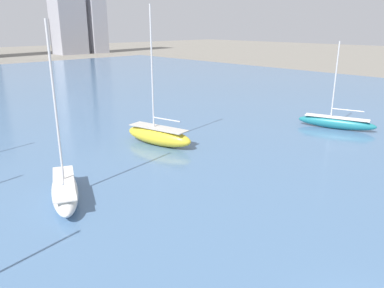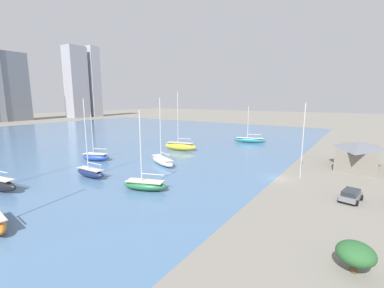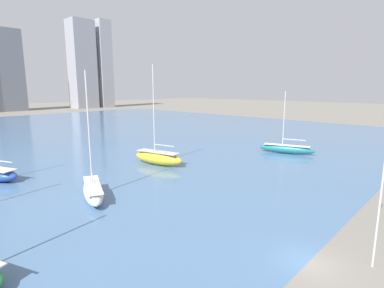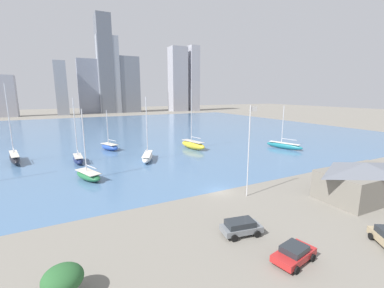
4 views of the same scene
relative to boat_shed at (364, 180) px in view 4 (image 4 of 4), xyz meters
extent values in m
plane|color=gray|center=(-17.00, 11.41, -2.58)|extent=(500.00, 500.00, 0.00)
cube|color=#4C7099|center=(-17.00, 81.41, -2.58)|extent=(180.00, 140.00, 0.00)
cube|color=slate|center=(0.00, 0.00, -0.57)|extent=(13.19, 7.36, 4.01)
pyramid|color=slate|center=(0.00, 0.00, 2.01)|extent=(13.19, 7.36, 1.15)
cylinder|color=silver|center=(-14.42, 8.00, 3.96)|extent=(0.14, 0.14, 13.07)
cube|color=white|center=(-13.80, 8.00, 9.99)|extent=(1.10, 0.03, 0.70)
ellipsoid|color=#285B2D|center=(-38.49, -0.87, -0.95)|extent=(2.87, 2.87, 1.75)
cube|color=#9E9EA8|center=(-67.33, 178.90, 10.29)|extent=(14.21, 8.66, 25.74)
cube|color=#8E939E|center=(-34.39, 179.08, 15.39)|extent=(7.49, 7.89, 35.94)
cube|color=gray|center=(-15.53, 185.63, 16.85)|extent=(15.94, 7.04, 38.87)
cube|color=slate|center=(-3.85, 186.30, 32.59)|extent=(10.29, 14.60, 70.34)
cube|color=#8E939E|center=(-1.97, 182.95, 25.16)|extent=(15.22, 7.52, 55.47)
cube|color=slate|center=(13.30, 185.67, 18.43)|extent=(14.94, 11.75, 42.03)
cube|color=#9E9EA8|center=(52.59, 179.19, 23.10)|extent=(13.54, 11.15, 51.36)
cube|color=#A8A8B2|center=(66.17, 180.16, 23.96)|extent=(7.98, 13.80, 53.09)
ellipsoid|color=#19234C|center=(-34.80, 38.91, -1.78)|extent=(2.06, 6.89, 1.58)
cube|color=#BCB7AD|center=(-34.80, 38.91, -1.04)|extent=(1.69, 5.65, 0.10)
cube|color=#2D2D33|center=(-34.80, 38.91, -2.22)|extent=(0.18, 1.24, 0.71)
cylinder|color=silver|center=(-34.81, 39.43, 5.11)|extent=(0.18, 0.18, 12.21)
cylinder|color=silver|center=(-34.77, 37.59, 0.11)|extent=(0.21, 3.67, 0.14)
ellipsoid|color=black|center=(-46.89, 45.39, -1.56)|extent=(3.54, 10.31, 2.03)
cube|color=beige|center=(-46.89, 45.39, -0.60)|extent=(2.91, 8.45, 0.10)
cube|color=#2D2D33|center=(-46.89, 45.39, -2.12)|extent=(0.48, 1.83, 0.91)
cylinder|color=silver|center=(-47.02, 46.14, 6.78)|extent=(0.18, 0.18, 14.65)
cylinder|color=silver|center=(-46.63, 43.94, 0.55)|extent=(0.94, 4.41, 0.14)
ellipsoid|color=yellow|center=(-6.43, 40.08, -1.51)|extent=(4.20, 9.30, 2.13)
cube|color=#BCB7AD|center=(-6.43, 40.08, -0.49)|extent=(3.45, 7.63, 0.10)
cube|color=#2D2D33|center=(-6.43, 40.08, -2.10)|extent=(0.50, 1.62, 0.96)
cylinder|color=silver|center=(-6.57, 40.74, 6.29)|extent=(0.18, 0.18, 13.47)
cylinder|color=silver|center=(-6.17, 38.89, 0.66)|extent=(0.95, 3.75, 0.14)
ellipsoid|color=white|center=(-21.01, 34.02, -1.80)|extent=(5.47, 8.90, 1.56)
cube|color=silver|center=(-21.01, 34.02, -1.07)|extent=(4.49, 7.29, 0.10)
cube|color=#2D2D33|center=(-21.01, 34.02, -2.22)|extent=(0.80, 1.52, 0.70)
cylinder|color=silver|center=(-20.74, 34.63, 5.18)|extent=(0.18, 0.18, 12.38)
cylinder|color=silver|center=(-21.53, 32.88, 0.08)|extent=(1.71, 3.55, 0.14)
ellipsoid|color=#1E757F|center=(15.51, 29.03, -1.78)|extent=(4.59, 10.13, 1.59)
cube|color=silver|center=(15.51, 29.03, -1.04)|extent=(3.76, 8.30, 0.10)
cube|color=#2D2D33|center=(15.51, 29.03, -2.22)|extent=(0.69, 1.78, 0.72)
cylinder|color=silver|center=(15.28, 29.75, 3.97)|extent=(0.18, 0.18, 9.90)
cylinder|color=silver|center=(15.87, 27.84, 0.11)|extent=(1.31, 3.86, 0.14)
ellipsoid|color=#236B3D|center=(-34.06, 26.34, -1.85)|extent=(4.76, 7.38, 1.45)
cube|color=beige|center=(-34.06, 26.34, -1.18)|extent=(3.90, 6.05, 0.10)
cube|color=#2D2D33|center=(-34.06, 26.34, -2.25)|extent=(0.59, 1.23, 0.65)
cylinder|color=silver|center=(-34.24, 26.83, 4.23)|extent=(0.18, 0.18, 10.72)
cylinder|color=silver|center=(-33.61, 25.15, -0.03)|extent=(1.40, 3.42, 0.14)
ellipsoid|color=#284CA8|center=(-26.51, 48.91, -1.75)|extent=(4.84, 6.96, 1.64)
cube|color=beige|center=(-26.51, 48.91, -0.98)|extent=(3.97, 5.71, 0.10)
cube|color=#2D2D33|center=(-26.51, 48.91, -2.21)|extent=(0.59, 1.14, 0.74)
cylinder|color=silver|center=(-26.70, 49.36, 3.46)|extent=(0.18, 0.18, 8.78)
cylinder|color=silver|center=(-26.04, 47.78, 0.17)|extent=(1.44, 3.21, 0.14)
cylinder|color=black|center=(-10.47, -6.82, -2.24)|extent=(0.61, 0.73, 0.68)
cube|color=slate|center=(-21.64, 0.10, -1.90)|extent=(4.49, 2.72, 0.62)
cube|color=#23282D|center=(-21.80, 0.13, -1.29)|extent=(3.21, 2.25, 0.60)
cylinder|color=black|center=(-20.17, 0.86, -2.21)|extent=(0.79, 0.41, 0.75)
cylinder|color=black|center=(-20.54, -1.13, -2.21)|extent=(0.79, 0.41, 0.75)
cylinder|color=black|center=(-22.73, 1.33, -2.21)|extent=(0.79, 0.41, 0.75)
cylinder|color=black|center=(-23.10, -0.66, -2.21)|extent=(0.79, 0.41, 0.75)
cube|color=#B22323|center=(-20.30, -5.60, -1.94)|extent=(4.56, 2.78, 0.60)
cube|color=#23282D|center=(-20.30, -5.60, -1.36)|extent=(2.42, 2.15, 0.55)
cylinder|color=black|center=(-19.19, -4.34, -2.24)|extent=(0.73, 0.41, 0.69)
cylinder|color=black|center=(-18.81, -6.38, -2.24)|extent=(0.73, 0.41, 0.69)
cylinder|color=black|center=(-21.79, -4.83, -2.24)|extent=(0.73, 0.41, 0.69)
cylinder|color=black|center=(-21.40, -6.86, -2.24)|extent=(0.73, 0.41, 0.69)
camera|label=1|loc=(-32.64, 7.18, 10.95)|focal=35.00mm
camera|label=2|loc=(-61.06, -0.41, 11.11)|focal=24.00mm
camera|label=3|loc=(-36.50, 4.19, 9.50)|focal=28.00mm
camera|label=4|loc=(-37.70, -19.50, 12.11)|focal=24.00mm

